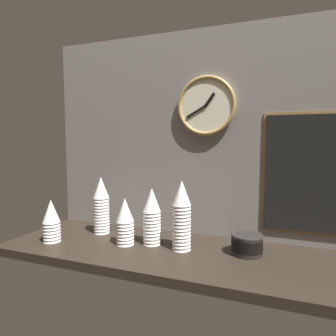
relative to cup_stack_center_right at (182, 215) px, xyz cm
name	(u,v)px	position (x,y,z in cm)	size (l,w,h in cm)	color
ground_plane	(174,253)	(-3.24, -0.60, -17.83)	(160.00, 56.00, 4.00)	black
wall_tiled_back	(192,134)	(-3.24, 25.90, 36.67)	(160.00, 3.00, 105.00)	slate
cup_stack_center_right	(182,215)	(0.00, 0.00, 0.00)	(8.47, 8.47, 31.66)	white
cup_stack_center	(152,216)	(-15.41, 1.74, -2.35)	(8.47, 8.47, 26.96)	white
cup_stack_center_left	(125,221)	(-27.15, -3.22, -4.70)	(8.47, 8.47, 22.26)	white
cup_stack_left	(101,205)	(-47.65, 8.03, -0.78)	(8.47, 8.47, 30.09)	white
cup_stack_far_left	(51,221)	(-62.83, -12.36, -5.48)	(8.47, 8.47, 20.70)	white
bowl_stack_right	(247,243)	(28.35, 4.72, -11.04)	(13.66, 13.66, 9.02)	black
wall_clock	(206,106)	(5.04, 22.86, 50.74)	(29.77, 2.70, 29.77)	beige
menu_board	(306,174)	(51.75, 23.75, 18.38)	(37.97, 1.32, 56.02)	olive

